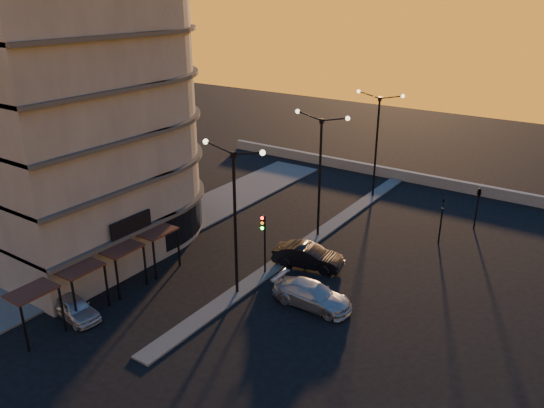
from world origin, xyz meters
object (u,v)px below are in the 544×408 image
at_px(traffic_light_main, 264,235).
at_px(car_hatchback, 74,307).
at_px(streetlamp_mid, 320,166).
at_px(car_sedan, 308,256).
at_px(car_wagon, 312,295).

height_order(traffic_light_main, car_hatchback, traffic_light_main).
relative_size(streetlamp_mid, car_sedan, 2.02).
xyz_separation_m(car_sedan, car_wagon, (2.66, -3.99, -0.06)).
relative_size(streetlamp_mid, car_wagon, 1.94).
bearing_deg(car_sedan, traffic_light_main, 132.63).
xyz_separation_m(streetlamp_mid, traffic_light_main, (0.00, -7.13, -2.70)).
bearing_deg(streetlamp_mid, car_hatchback, -109.38).
bearing_deg(traffic_light_main, car_sedan, 54.38).
bearing_deg(streetlamp_mid, traffic_light_main, -90.00).
xyz_separation_m(car_hatchback, car_sedan, (7.91, 12.70, 0.14)).
bearing_deg(car_hatchback, car_sedan, -25.46).
height_order(traffic_light_main, car_wagon, traffic_light_main).
height_order(streetlamp_mid, car_hatchback, streetlamp_mid).
xyz_separation_m(streetlamp_mid, car_sedan, (1.84, -4.57, -4.82)).
xyz_separation_m(traffic_light_main, car_sedan, (1.84, 2.56, -2.11)).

